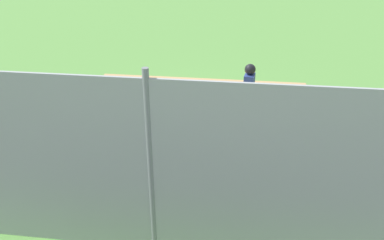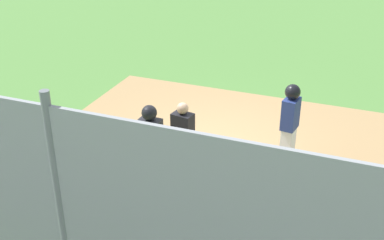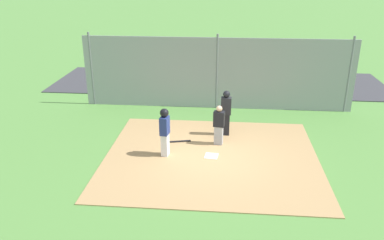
{
  "view_description": "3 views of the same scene",
  "coord_description": "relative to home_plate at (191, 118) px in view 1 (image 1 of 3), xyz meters",
  "views": [
    {
      "loc": [
        1.31,
        -10.12,
        5.25
      ],
      "look_at": [
        0.22,
        -1.52,
        0.78
      ],
      "focal_mm": 37.52,
      "sensor_mm": 36.0,
      "label": 1
    },
    {
      "loc": [
        2.88,
        -8.49,
        5.18
      ],
      "look_at": [
        -0.18,
        -0.64,
        0.99
      ],
      "focal_mm": 45.99,
      "sensor_mm": 36.0,
      "label": 2
    },
    {
      "loc": [
        -0.41,
        11.96,
        6.13
      ],
      "look_at": [
        0.77,
        -1.22,
        0.85
      ],
      "focal_mm": 36.65,
      "sensor_mm": 36.0,
      "label": 3
    }
  ],
  "objects": [
    {
      "name": "dirt_infield",
      "position": [
        0.0,
        0.0,
        -0.03
      ],
      "size": [
        7.2,
        6.4,
        0.03
      ],
      "primitive_type": "cube",
      "color": "#A88456",
      "rests_on": "ground_plane"
    },
    {
      "name": "home_plate",
      "position": [
        0.0,
        0.0,
        0.0
      ],
      "size": [
        0.49,
        0.49,
        0.02
      ],
      "primitive_type": "cube",
      "rotation": [
        0.0,
        0.0,
        -0.11
      ],
      "color": "white",
      "rests_on": "dirt_infield"
    },
    {
      "name": "ground_plane",
      "position": [
        0.0,
        0.0,
        -0.04
      ],
      "size": [
        140.0,
        140.0,
        0.0
      ],
      "primitive_type": "plane",
      "color": "#51843D"
    },
    {
      "name": "backstop_fence",
      "position": [
        0.0,
        -4.98,
        1.56
      ],
      "size": [
        12.0,
        0.1,
        3.35
      ],
      "color": "#93999E",
      "rests_on": "ground_plane"
    },
    {
      "name": "umpire",
      "position": [
        -0.45,
        -1.89,
        0.92
      ],
      "size": [
        0.39,
        0.27,
        1.76
      ],
      "rotation": [
        0.0,
        0.0,
        1.55
      ],
      "color": "black",
      "rests_on": "dirt_infield"
    },
    {
      "name": "catcher",
      "position": [
        -0.21,
        -1.01,
        0.74
      ],
      "size": [
        0.42,
        0.32,
        1.48
      ],
      "rotation": [
        0.0,
        0.0,
        1.4
      ],
      "color": "#9E9EA3",
      "rests_on": "dirt_infield"
    },
    {
      "name": "baseball_bat",
      "position": [
        1.21,
        -1.05,
        0.02
      ],
      "size": [
        0.8,
        0.24,
        0.06
      ],
      "primitive_type": "cylinder",
      "rotation": [
        0.0,
        1.57,
        3.37
      ],
      "color": "black",
      "rests_on": "dirt_infield"
    },
    {
      "name": "runner",
      "position": [
        1.57,
        0.04,
        0.96
      ],
      "size": [
        0.32,
        0.42,
        1.69
      ],
      "rotation": [
        0.0,
        0.0,
        2.99
      ],
      "color": "silver",
      "rests_on": "dirt_infield"
    }
  ]
}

